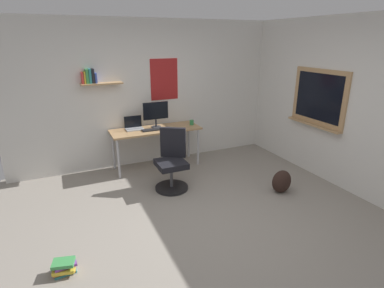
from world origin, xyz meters
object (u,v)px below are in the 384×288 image
(monitor_primary, at_px, (156,113))
(laptop, at_px, (134,126))
(keyboard, at_px, (153,130))
(book_stack_on_floor, at_px, (64,267))
(coffee_mug, at_px, (192,122))
(office_chair, at_px, (172,163))
(desk, at_px, (156,133))
(computer_mouse, at_px, (168,128))
(backpack, at_px, (282,182))

(monitor_primary, bearing_deg, laptop, 173.11)
(keyboard, xyz_separation_m, book_stack_on_floor, (-1.63, -2.18, -0.66))
(laptop, height_order, coffee_mug, laptop)
(monitor_primary, distance_m, book_stack_on_floor, 3.07)
(office_chair, height_order, coffee_mug, office_chair)
(desk, distance_m, coffee_mug, 0.71)
(computer_mouse, xyz_separation_m, backpack, (1.23, -1.69, -0.56))
(backpack, distance_m, book_stack_on_floor, 3.18)
(desk, height_order, computer_mouse, computer_mouse)
(computer_mouse, bearing_deg, backpack, -53.99)
(monitor_primary, xyz_separation_m, coffee_mug, (0.66, -0.11, -0.22))
(desk, distance_m, office_chair, 0.94)
(computer_mouse, relative_size, backpack, 0.29)
(monitor_primary, relative_size, book_stack_on_floor, 1.88)
(monitor_primary, relative_size, keyboard, 1.25)
(desk, relative_size, laptop, 5.15)
(computer_mouse, bearing_deg, monitor_primary, 134.87)
(book_stack_on_floor, bearing_deg, keyboard, 53.14)
(coffee_mug, bearing_deg, desk, 178.30)
(desk, height_order, laptop, laptop)
(keyboard, bearing_deg, laptop, 143.14)
(laptop, relative_size, book_stack_on_floor, 1.26)
(coffee_mug, bearing_deg, laptop, 171.43)
(office_chair, relative_size, laptop, 3.06)
(coffee_mug, relative_size, backpack, 0.25)
(coffee_mug, distance_m, book_stack_on_floor, 3.36)
(keyboard, relative_size, book_stack_on_floor, 1.50)
(keyboard, relative_size, backpack, 1.02)
(backpack, bearing_deg, desk, 129.05)
(laptop, xyz_separation_m, coffee_mug, (1.06, -0.16, -0.01))
(monitor_primary, xyz_separation_m, computer_mouse, (0.16, -0.16, -0.25))
(keyboard, height_order, computer_mouse, computer_mouse)
(office_chair, bearing_deg, computer_mouse, 73.99)
(monitor_primary, bearing_deg, office_chair, -94.60)
(keyboard, bearing_deg, coffee_mug, 3.68)
(keyboard, distance_m, computer_mouse, 0.28)
(computer_mouse, relative_size, coffee_mug, 1.13)
(office_chair, bearing_deg, desk, 87.45)
(laptop, bearing_deg, book_stack_on_floor, -119.56)
(backpack, bearing_deg, coffee_mug, 112.80)
(book_stack_on_floor, bearing_deg, monitor_primary, 53.16)
(desk, distance_m, monitor_primary, 0.36)
(laptop, height_order, monitor_primary, monitor_primary)
(monitor_primary, xyz_separation_m, backpack, (1.39, -1.85, -0.82))
(keyboard, distance_m, coffee_mug, 0.78)
(desk, bearing_deg, computer_mouse, -19.45)
(desk, distance_m, book_stack_on_floor, 2.89)
(laptop, distance_m, book_stack_on_floor, 2.84)
(monitor_primary, relative_size, coffee_mug, 5.04)
(office_chair, distance_m, book_stack_on_floor, 2.17)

